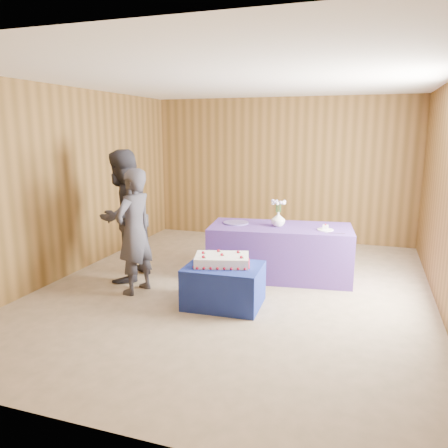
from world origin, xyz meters
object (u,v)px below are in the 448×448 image
at_px(vase, 278,219).
at_px(cake_table, 224,285).
at_px(serving_table, 280,251).
at_px(guest_right, 123,216).
at_px(guest_left, 134,232).
at_px(sheet_cake, 222,260).

bearing_deg(vase, cake_table, -107.49).
xyz_separation_m(serving_table, guest_right, (-2.07, -0.82, 0.54)).
distance_m(guest_left, guest_right, 0.57).
xyz_separation_m(cake_table, serving_table, (0.43, 1.27, 0.12)).
bearing_deg(serving_table, vase, -161.95).
height_order(serving_table, sheet_cake, serving_table).
bearing_deg(cake_table, guest_left, 174.75).
relative_size(cake_table, guest_left, 0.55).
xyz_separation_m(vase, guest_left, (-1.63, -1.19, -0.04)).
height_order(cake_table, sheet_cake, sheet_cake).
xyz_separation_m(cake_table, guest_right, (-1.64, 0.45, 0.67)).
xyz_separation_m(cake_table, guest_left, (-1.23, 0.06, 0.56)).
xyz_separation_m(serving_table, guest_left, (-1.67, -1.21, 0.44)).
bearing_deg(vase, guest_left, -143.79).
bearing_deg(guest_right, guest_left, 47.15).
xyz_separation_m(cake_table, sheet_cake, (-0.04, 0.04, 0.31)).
relative_size(sheet_cake, guest_right, 0.41).
bearing_deg(cake_table, vase, 70.10).
bearing_deg(guest_right, serving_table, 112.96).
relative_size(vase, guest_left, 0.13).
bearing_deg(sheet_cake, guest_left, 163.52).
xyz_separation_m(serving_table, sheet_cake, (-0.47, -1.23, 0.18)).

